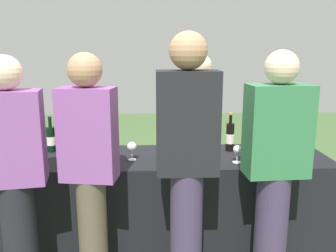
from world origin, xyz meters
The scene contains 20 objects.
ground_plane centered at (0.00, 0.00, 0.00)m, with size 12.00×12.00×0.00m, color #476638.
tasting_table centered at (0.00, 0.00, 0.38)m, with size 2.57×0.68×0.75m, color black.
wine_bottle_0 centered at (-0.97, 0.18, 0.86)m, with size 0.07×0.07×0.30m.
wine_bottle_1 centered at (-0.88, 0.15, 0.87)m, with size 0.08×0.08×0.32m.
wine_bottle_2 centered at (-0.78, 0.17, 0.87)m, with size 0.08×0.08×0.32m.
wine_bottle_3 centered at (-0.54, 0.15, 0.87)m, with size 0.08×0.08×0.31m.
wine_bottle_4 centered at (0.23, 0.14, 0.87)m, with size 0.08×0.08×0.33m.
wine_bottle_5 centered at (0.53, 0.14, 0.88)m, with size 0.07×0.07×0.33m.
wine_bottle_6 centered at (0.73, 0.11, 0.88)m, with size 0.07×0.07×0.33m.
wine_glass_0 centered at (-0.55, -0.18, 0.86)m, with size 0.07×0.07×0.14m.
wine_glass_1 centered at (-0.28, -0.08, 0.86)m, with size 0.07×0.07×0.14m.
wine_glass_2 centered at (0.02, -0.07, 0.86)m, with size 0.07×0.07×0.15m.
wine_glass_3 centered at (0.52, -0.18, 0.85)m, with size 0.07×0.07×0.14m.
ice_bucket centered at (0.90, 0.08, 0.84)m, with size 0.20×0.20×0.18m, color silver.
server_pouring centered at (0.33, 0.63, 0.85)m, with size 0.39×0.24×1.55m.
guest_0 centered at (-0.99, -0.60, 0.85)m, with size 0.42×0.27×1.57m.
guest_1 centered at (-0.52, -0.56, 0.87)m, with size 0.37×0.24×1.58m.
guest_2 centered at (0.09, -0.62, 0.94)m, with size 0.38×0.23×1.71m.
guest_3 centered at (0.68, -0.54, 0.86)m, with size 0.41×0.24×1.60m.
menu_board centered at (1.05, 0.82, 0.39)m, with size 0.45×0.03×0.77m, color white.
Camera 1 is at (-0.11, -2.71, 1.60)m, focal length 37.66 mm.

